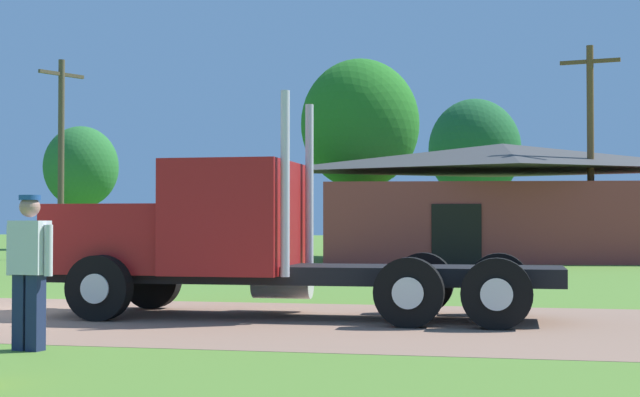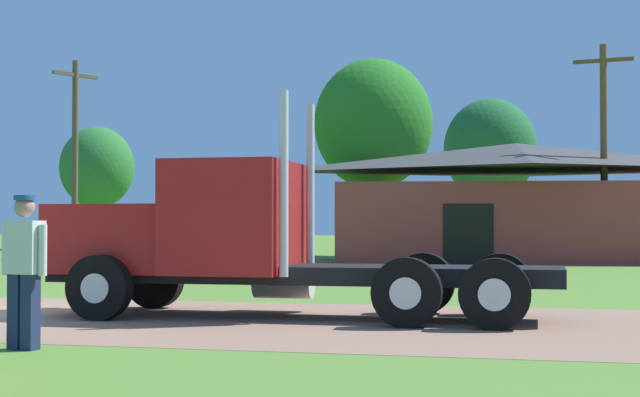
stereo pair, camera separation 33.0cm
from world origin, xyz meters
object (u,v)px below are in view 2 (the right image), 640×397
at_px(utility_pole_near, 75,154).
at_px(utility_pole_far, 604,147).
at_px(truck_foreground_white, 230,242).
at_px(visitor_by_barrel, 24,264).
at_px(shed_building, 516,204).

relative_size(utility_pole_near, utility_pole_far, 1.01).
xyz_separation_m(truck_foreground_white, utility_pole_far, (7.10, 22.24, 3.13)).
bearing_deg(truck_foreground_white, utility_pole_far, 72.29).
bearing_deg(utility_pole_far, utility_pole_near, -178.39).
distance_m(visitor_by_barrel, shed_building, 28.81).
bearing_deg(utility_pole_near, truck_foreground_white, -56.90).
relative_size(shed_building, utility_pole_near, 1.86).
height_order(truck_foreground_white, shed_building, shed_building).
bearing_deg(truck_foreground_white, visitor_by_barrel, -103.24).
height_order(utility_pole_near, utility_pole_far, utility_pole_near).
relative_size(truck_foreground_white, visitor_by_barrel, 4.51).
relative_size(visitor_by_barrel, utility_pole_far, 0.23).
bearing_deg(truck_foreground_white, utility_pole_near, 123.10).
bearing_deg(truck_foreground_white, shed_building, 80.87).
xyz_separation_m(utility_pole_near, utility_pole_far, (21.21, 0.60, -0.06)).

